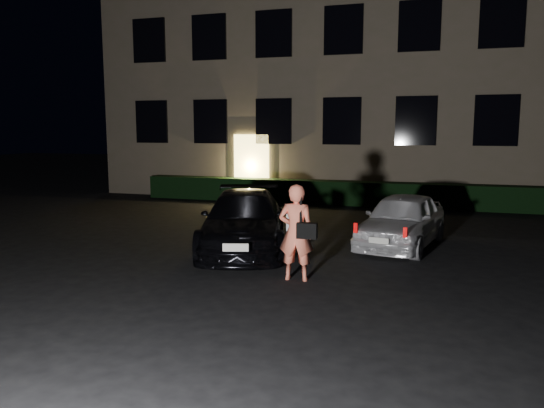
% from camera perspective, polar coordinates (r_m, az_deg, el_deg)
% --- Properties ---
extents(ground, '(80.00, 80.00, 0.00)m').
position_cam_1_polar(ground, '(9.48, -4.37, -8.71)').
color(ground, black).
rests_on(ground, ground).
extents(building, '(20.00, 8.11, 12.00)m').
position_cam_1_polar(building, '(23.88, 9.40, 15.89)').
color(building, '#6A604C').
rests_on(building, ground).
extents(hedge, '(15.00, 0.70, 0.85)m').
position_cam_1_polar(hedge, '(19.36, 7.16, 1.21)').
color(hedge, black).
rests_on(hedge, ground).
extents(sedan, '(3.04, 4.85, 1.31)m').
position_cam_1_polar(sedan, '(12.07, -3.00, -1.83)').
color(sedan, black).
rests_on(sedan, ground).
extents(hatch, '(2.15, 3.87, 1.25)m').
position_cam_1_polar(hatch, '(12.72, 13.81, -1.68)').
color(hatch, silver).
rests_on(hatch, ground).
extents(man, '(0.74, 0.46, 1.76)m').
position_cam_1_polar(man, '(9.58, 2.64, -3.05)').
color(man, '#FF785A').
rests_on(man, ground).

